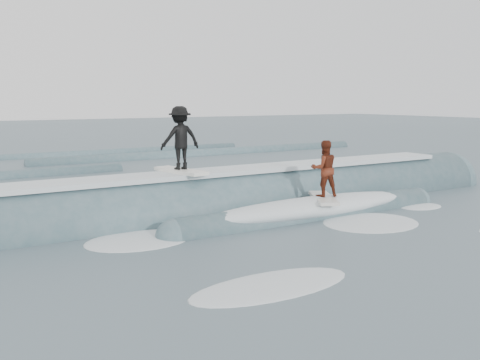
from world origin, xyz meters
TOP-DOWN VIEW (x-y plane):
  - ground at (0.00, 0.00)m, footprint 160.00×160.00m
  - breaking_wave at (0.18, 2.88)m, footprint 23.91×4.02m
  - surfer_black at (-1.45, 3.10)m, footprint 1.21×2.07m
  - surfer_red at (2.19, 0.90)m, footprint 1.45×2.01m
  - whitewater at (-0.46, -0.63)m, footprint 15.23×7.63m
  - far_swells at (0.07, 17.65)m, footprint 40.31×8.65m

SIDE VIEW (x-z plane):
  - ground at x=0.00m, z-range 0.00..0.00m
  - whitewater at x=-0.46m, z-range -0.05..0.05m
  - far_swells at x=0.07m, z-range -0.40..0.40m
  - breaking_wave at x=0.18m, z-range -1.21..1.28m
  - surfer_red at x=2.19m, z-range 0.44..2.21m
  - surfer_black at x=-1.45m, z-range 1.30..3.25m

